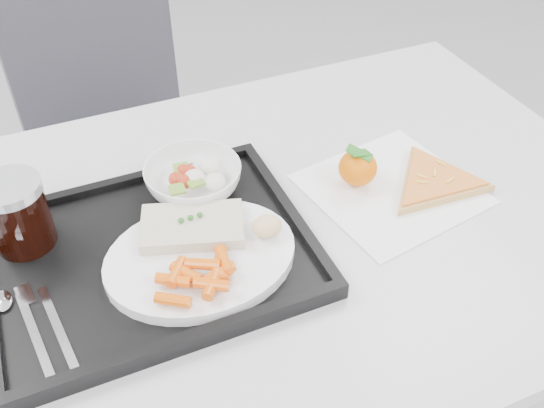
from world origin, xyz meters
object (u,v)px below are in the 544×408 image
(table, at_px, (262,252))
(dinner_plate, at_px, (201,257))
(tangerine, at_px, (358,168))
(pizza_slice, at_px, (435,181))
(chair, at_px, (113,127))
(cola_glass, at_px, (17,213))
(salad_bowl, at_px, (193,179))
(tray, at_px, (151,255))

(table, bearing_deg, dinner_plate, -153.91)
(tangerine, height_order, pizza_slice, tangerine)
(chair, bearing_deg, dinner_plate, -89.71)
(table, xyz_separation_m, pizza_slice, (0.29, -0.03, 0.08))
(table, relative_size, pizza_slice, 4.30)
(dinner_plate, xyz_separation_m, cola_glass, (-0.22, 0.14, 0.05))
(chair, distance_m, cola_glass, 0.69)
(dinner_plate, bearing_deg, tangerine, 14.90)
(tangerine, bearing_deg, salad_bowl, 163.62)
(pizza_slice, bearing_deg, table, 173.47)
(cola_glass, bearing_deg, table, -13.79)
(tray, distance_m, salad_bowl, 0.15)
(chair, xyz_separation_m, tray, (-0.06, -0.69, 0.22))
(tangerine, bearing_deg, chair, 114.42)
(tray, bearing_deg, pizza_slice, -2.80)
(table, height_order, tray, tray)
(dinner_plate, bearing_deg, cola_glass, 147.58)
(chair, bearing_deg, tray, -94.78)
(tangerine, bearing_deg, table, -173.14)
(chair, xyz_separation_m, cola_glass, (-0.21, -0.59, 0.28))
(cola_glass, bearing_deg, tray, -30.47)
(table, distance_m, pizza_slice, 0.30)
(tray, bearing_deg, cola_glass, 149.53)
(chair, relative_size, cola_glass, 8.61)
(table, xyz_separation_m, tangerine, (0.18, 0.02, 0.10))
(dinner_plate, distance_m, salad_bowl, 0.16)
(tray, xyz_separation_m, pizza_slice, (0.47, -0.02, 0.00))
(chair, bearing_deg, tangerine, -65.58)
(table, height_order, pizza_slice, pizza_slice)
(tangerine, distance_m, pizza_slice, 0.13)
(salad_bowl, relative_size, pizza_slice, 0.54)
(salad_bowl, bearing_deg, tray, -133.42)
(table, bearing_deg, chair, 100.03)
(salad_bowl, xyz_separation_m, pizza_slice, (0.37, -0.13, -0.03))
(tray, height_order, salad_bowl, salad_bowl)
(table, height_order, chair, chair)
(chair, xyz_separation_m, pizza_slice, (0.41, -0.71, 0.22))
(chair, height_order, salad_bowl, chair)
(cola_glass, bearing_deg, chair, 70.11)
(chair, distance_m, dinner_plate, 0.77)
(tray, relative_size, cola_glass, 4.17)
(table, distance_m, tray, 0.19)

